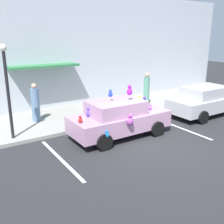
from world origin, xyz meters
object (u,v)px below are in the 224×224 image
object	(u,v)px
plush_covered_car	(119,118)
street_lamp_post	(7,82)
parked_sedan_behind	(206,100)
pedestrian_walking_past	(147,90)
pedestrian_near_shopfront	(35,104)
teddy_bear_on_sidewalk	(116,110)

from	to	relation	value
plush_covered_car	street_lamp_post	distance (m)	4.56
parked_sedan_behind	pedestrian_walking_past	world-z (taller)	pedestrian_walking_past
parked_sedan_behind	pedestrian_near_shopfront	distance (m)	8.67
pedestrian_near_shopfront	pedestrian_walking_past	world-z (taller)	pedestrian_walking_past
parked_sedan_behind	pedestrian_near_shopfront	size ratio (longest dim) A/B	2.44
street_lamp_post	pedestrian_near_shopfront	xyz separation A→B (m)	(1.47, 1.57, -1.41)
parked_sedan_behind	teddy_bear_on_sidewalk	size ratio (longest dim) A/B	6.27
street_lamp_post	pedestrian_near_shopfront	bearing A→B (deg)	47.05
pedestrian_near_shopfront	parked_sedan_behind	bearing A→B (deg)	-23.24
teddy_bear_on_sidewalk	street_lamp_post	size ratio (longest dim) A/B	0.19
teddy_bear_on_sidewalk	pedestrian_walking_past	size ratio (longest dim) A/B	0.38
teddy_bear_on_sidewalk	street_lamp_post	bearing A→B (deg)	-179.24
street_lamp_post	pedestrian_walking_past	world-z (taller)	street_lamp_post
parked_sedan_behind	teddy_bear_on_sidewalk	distance (m)	4.83
parked_sedan_behind	plush_covered_car	bearing A→B (deg)	179.95
pedestrian_walking_past	teddy_bear_on_sidewalk	bearing A→B (deg)	-160.12
plush_covered_car	pedestrian_near_shopfront	size ratio (longest dim) A/B	2.31
plush_covered_car	parked_sedan_behind	distance (m)	5.57
plush_covered_car	street_lamp_post	bearing A→B (deg)	154.49
teddy_bear_on_sidewalk	pedestrian_near_shopfront	size ratio (longest dim) A/B	0.39
parked_sedan_behind	pedestrian_near_shopfront	world-z (taller)	pedestrian_near_shopfront
parked_sedan_behind	pedestrian_walking_past	distance (m)	3.35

